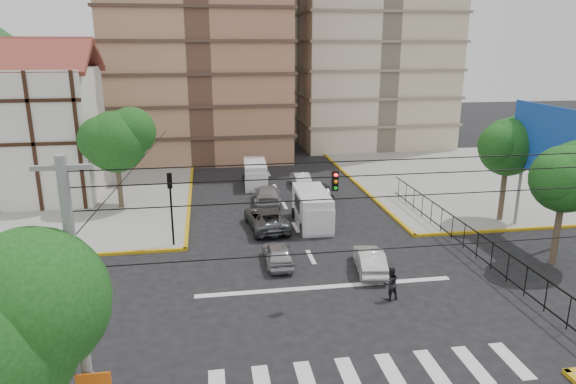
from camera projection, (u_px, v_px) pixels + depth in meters
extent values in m
plane|color=black|center=(332.00, 298.00, 24.48)|extent=(160.00, 160.00, 0.00)
cube|color=gray|center=(24.00, 197.00, 40.40)|extent=(26.00, 26.00, 0.15)
cube|color=gray|center=(494.00, 177.00, 46.48)|extent=(26.00, 26.00, 0.15)
cube|color=silver|center=(371.00, 375.00, 18.78)|extent=(12.00, 2.40, 0.01)
cube|color=silver|center=(326.00, 287.00, 25.62)|extent=(13.00, 0.40, 0.01)
cube|color=silver|center=(29.00, 135.00, 39.19)|extent=(10.00, 8.00, 10.00)
cube|color=maroon|center=(8.00, 56.00, 35.75)|extent=(10.80, 4.25, 2.65)
cube|color=maroon|center=(26.00, 55.00, 39.36)|extent=(10.80, 4.25, 2.65)
cylinder|color=slate|center=(558.00, 214.00, 29.88)|extent=(0.20, 0.20, 4.00)
cylinder|color=slate|center=(518.00, 195.00, 33.68)|extent=(0.20, 0.20, 4.00)
cube|color=silver|center=(546.00, 140.00, 30.68)|extent=(0.25, 6.00, 4.00)
cube|color=blue|center=(543.00, 140.00, 30.65)|extent=(0.08, 6.20, 4.20)
sphere|color=#144814|center=(32.00, 303.00, 12.19)|extent=(3.68, 3.68, 3.68)
cylinder|color=#473828|center=(557.00, 228.00, 27.77)|extent=(0.36, 0.36, 4.20)
sphere|color=#144814|center=(565.00, 179.00, 27.01)|extent=(3.60, 3.60, 3.60)
sphere|color=#144814|center=(557.00, 177.00, 26.57)|extent=(2.70, 2.70, 2.70)
cylinder|color=#473828|center=(503.00, 190.00, 34.53)|extent=(0.36, 0.36, 4.48)
sphere|color=#144814|center=(508.00, 147.00, 33.72)|extent=(3.80, 3.80, 3.80)
sphere|color=#144814|center=(520.00, 137.00, 33.99)|extent=(3.04, 3.04, 3.04)
sphere|color=#144814|center=(500.00, 146.00, 33.27)|extent=(2.85, 2.85, 2.85)
cylinder|color=#473828|center=(119.00, 181.00, 37.26)|extent=(0.36, 0.36, 4.20)
sphere|color=#144814|center=(115.00, 142.00, 36.46)|extent=(4.40, 4.40, 4.40)
sphere|color=#144814|center=(131.00, 131.00, 36.72)|extent=(3.52, 3.52, 3.52)
sphere|color=#144814|center=(102.00, 140.00, 35.98)|extent=(3.30, 3.30, 3.30)
cylinder|color=black|center=(172.00, 217.00, 30.17)|extent=(0.12, 0.12, 3.50)
cube|color=black|center=(170.00, 181.00, 29.56)|extent=(0.28, 0.22, 0.90)
sphere|color=#FF0C0C|center=(169.00, 176.00, 29.48)|extent=(0.17, 0.17, 0.17)
cube|color=black|center=(335.00, 181.00, 22.88)|extent=(0.28, 0.22, 0.90)
cylinder|color=black|center=(415.00, 247.00, 14.21)|extent=(18.00, 0.03, 0.03)
cylinder|color=slate|center=(81.00, 325.00, 13.29)|extent=(0.28, 0.28, 9.00)
cube|color=slate|center=(61.00, 167.00, 12.12)|extent=(1.40, 0.12, 0.12)
cube|color=silver|center=(312.00, 208.00, 34.23)|extent=(2.15, 5.05, 2.30)
cube|color=silver|center=(318.00, 220.00, 32.38)|extent=(1.93, 1.26, 1.60)
cube|color=black|center=(320.00, 213.00, 31.89)|extent=(1.85, 0.16, 0.90)
cylinder|color=black|center=(302.00, 228.00, 32.79)|extent=(0.25, 0.70, 0.70)
cylinder|color=black|center=(331.00, 227.00, 33.08)|extent=(0.25, 0.70, 0.70)
cylinder|color=black|center=(294.00, 213.00, 35.82)|extent=(0.25, 0.70, 0.70)
cylinder|color=black|center=(320.00, 211.00, 36.11)|extent=(0.25, 0.70, 0.70)
cube|color=silver|center=(255.00, 174.00, 43.71)|extent=(2.07, 4.64, 2.09)
cube|color=silver|center=(257.00, 181.00, 42.02)|extent=(1.78, 1.18, 1.45)
cube|color=black|center=(258.00, 176.00, 41.58)|extent=(1.68, 0.19, 0.82)
cylinder|color=black|center=(247.00, 187.00, 42.40)|extent=(0.25, 0.64, 0.64)
cylinder|color=black|center=(267.00, 186.00, 42.66)|extent=(0.25, 0.64, 0.64)
cylinder|color=black|center=(244.00, 178.00, 45.16)|extent=(0.25, 0.64, 0.64)
cylinder|color=black|center=(263.00, 178.00, 45.42)|extent=(0.25, 0.64, 0.64)
imported|color=#A5A5A9|center=(278.00, 254.00, 28.13)|extent=(1.46, 3.64, 1.24)
imported|color=white|center=(369.00, 260.00, 27.25)|extent=(1.89, 4.03, 1.28)
imported|color=#4E5155|center=(266.00, 218.00, 33.59)|extent=(2.80, 5.26, 1.41)
imported|color=#ACADB1|center=(267.00, 194.00, 38.94)|extent=(2.37, 4.99, 1.41)
imported|color=#27272A|center=(319.00, 191.00, 39.54)|extent=(1.97, 4.50, 1.51)
imported|color=silver|center=(300.00, 179.00, 43.82)|extent=(1.36, 3.74, 1.23)
imported|color=black|center=(390.00, 283.00, 24.17)|extent=(0.91, 0.77, 1.63)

